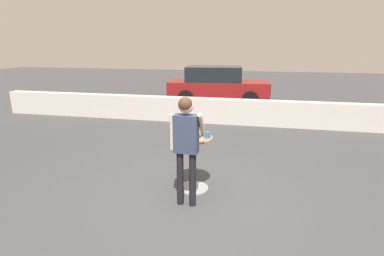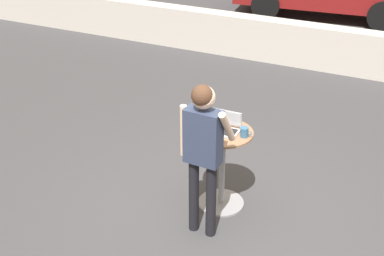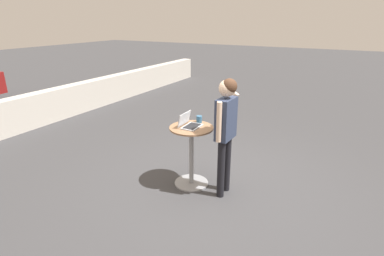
{
  "view_description": "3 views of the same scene",
  "coord_description": "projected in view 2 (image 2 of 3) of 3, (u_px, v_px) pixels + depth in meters",
  "views": [
    {
      "loc": [
        0.88,
        -4.41,
        2.52
      ],
      "look_at": [
        -0.11,
        0.24,
        1.17
      ],
      "focal_mm": 28.0,
      "sensor_mm": 36.0,
      "label": 1
    },
    {
      "loc": [
        1.75,
        -4.42,
        3.82
      ],
      "look_at": [
        -0.35,
        0.08,
        1.11
      ],
      "focal_mm": 50.0,
      "sensor_mm": 36.0,
      "label": 2
    },
    {
      "loc": [
        -3.82,
        -1.68,
        2.52
      ],
      "look_at": [
        -0.33,
        0.25,
        1.05
      ],
      "focal_mm": 28.0,
      "sensor_mm": 36.0,
      "label": 3
    }
  ],
  "objects": [
    {
      "name": "cafe_table",
      "position": [
        222.0,
        163.0,
        6.07
      ],
      "size": [
        0.67,
        0.67,
        0.98
      ],
      "color": "gray",
      "rests_on": "ground_plane"
    },
    {
      "name": "laptop",
      "position": [
        224.0,
        127.0,
        5.88
      ],
      "size": [
        0.34,
        0.27,
        0.21
      ],
      "color": "#B7BABF",
      "rests_on": "cafe_table"
    },
    {
      "name": "ground_plane",
      "position": [
        218.0,
        224.0,
        6.0
      ],
      "size": [
        50.0,
        50.0,
        0.0
      ],
      "primitive_type": "plane",
      "color": "#3D3D3F"
    },
    {
      "name": "coffee_mug",
      "position": [
        244.0,
        132.0,
        5.75
      ],
      "size": [
        0.13,
        0.09,
        0.11
      ],
      "color": "#336084",
      "rests_on": "cafe_table"
    },
    {
      "name": "standing_person",
      "position": [
        203.0,
        142.0,
        5.35
      ],
      "size": [
        0.52,
        0.38,
        1.77
      ],
      "color": "black",
      "rests_on": "ground_plane"
    },
    {
      "name": "pavement_kerb",
      "position": [
        324.0,
        48.0,
        9.85
      ],
      "size": [
        16.03,
        0.35,
        0.81
      ],
      "color": "beige",
      "rests_on": "ground_plane"
    }
  ]
}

